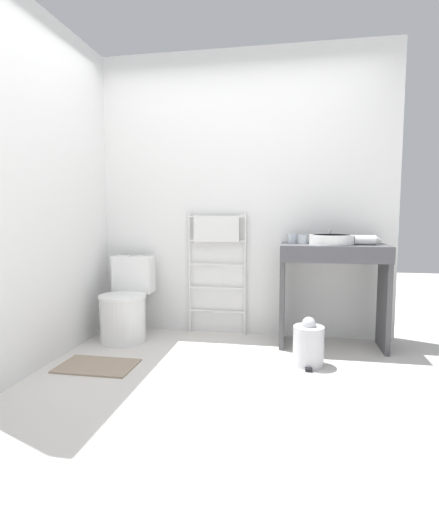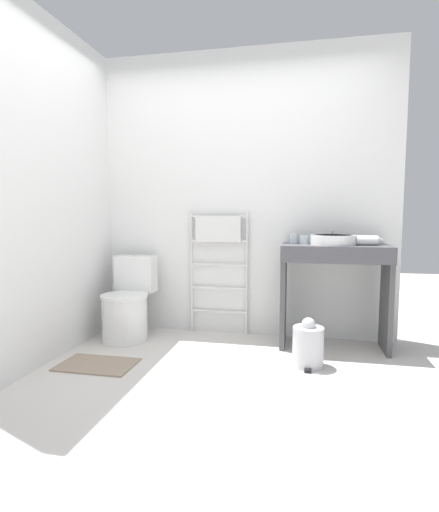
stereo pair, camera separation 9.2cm
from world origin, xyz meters
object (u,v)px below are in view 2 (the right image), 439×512
towel_radiator (218,245)px  hair_dryer (368,240)px  sink_basin (333,240)px  trash_bin (308,345)px  cup_near_edge (304,239)px  cup_near_wall (294,238)px  toilet (128,306)px

towel_radiator → hair_dryer: size_ratio=5.11×
sink_basin → towel_radiator: bearing=168.8°
sink_basin → trash_bin: size_ratio=1.00×
hair_dryer → trash_bin: size_ratio=0.61×
cup_near_edge → hair_dryer: hair_dryer is taller
towel_radiator → sink_basin: (1.02, -0.20, 0.07)m
towel_radiator → cup_near_wall: towel_radiator is taller
towel_radiator → hair_dryer: (1.29, -0.21, 0.07)m
cup_near_wall → hair_dryer: (0.60, -0.15, -0.00)m
towel_radiator → hair_dryer: 1.31m
towel_radiator → trash_bin: (0.82, -0.68, -0.69)m
cup_near_edge → trash_bin: (0.04, -0.56, -0.75)m
toilet → trash_bin: bearing=-12.7°
sink_basin → cup_near_wall: 0.35m
hair_dryer → trash_bin: (-0.47, -0.47, -0.76)m
hair_dryer → trash_bin: bearing=-134.9°
towel_radiator → sink_basin: towel_radiator is taller
sink_basin → hair_dryer: 0.28m
towel_radiator → trash_bin: bearing=-39.4°
sink_basin → trash_bin: sink_basin is taller
cup_near_edge → hair_dryer: 0.52m
cup_near_edge → hair_dryer: (0.51, -0.09, 0.00)m
toilet → cup_near_edge: 1.69m
toilet → hair_dryer: 2.16m
toilet → towel_radiator: (0.78, 0.32, 0.55)m
towel_radiator → trash_bin: towel_radiator is taller
toilet → towel_radiator: towel_radiator is taller
towel_radiator → toilet: bearing=-157.9°
cup_near_wall → sink_basin: bearing=-23.7°
toilet → sink_basin: (1.79, 0.12, 0.62)m
toilet → towel_radiator: size_ratio=0.65×
towel_radiator → cup_near_wall: size_ratio=14.16×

